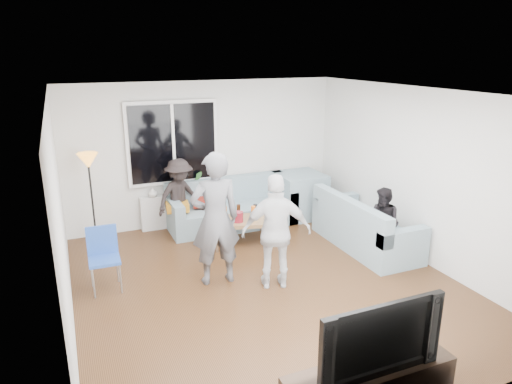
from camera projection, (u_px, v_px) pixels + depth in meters
name	position (u px, v px, depth m)	size (l,w,h in m)	color
floor	(266.00, 285.00, 6.45)	(5.00, 5.50, 0.04)	#56351C
ceiling	(268.00, 91.00, 5.67)	(5.00, 5.50, 0.04)	white
wall_back	(205.00, 153.00, 8.50)	(5.00, 0.04, 2.60)	silver
wall_front	(412.00, 291.00, 3.62)	(5.00, 0.04, 2.60)	silver
wall_left	(59.00, 221.00, 5.12)	(0.04, 5.50, 2.60)	silver
wall_right	(419.00, 175.00, 7.00)	(0.04, 5.50, 2.60)	silver
window_frame	(173.00, 143.00, 8.13)	(1.62, 0.06, 1.47)	white
window_glass	(173.00, 143.00, 8.10)	(1.50, 0.02, 1.35)	black
window_mullion	(174.00, 143.00, 8.09)	(0.05, 0.03, 1.35)	white
radiator	(177.00, 210.00, 8.46)	(1.30, 0.12, 0.62)	silver
potted_plant	(197.00, 182.00, 8.43)	(0.22, 0.17, 0.39)	#2B5E25
vase	(153.00, 193.00, 8.16)	(0.16, 0.16, 0.17)	silver
sofa_back_section	(232.00, 204.00, 8.44)	(2.30, 0.85, 0.85)	gray
sofa_right_section	(366.00, 222.00, 7.55)	(0.85, 2.00, 0.85)	gray
sofa_corner	(299.00, 195.00, 8.95)	(0.85, 0.85, 0.85)	gray
cushion_yellow	(178.00, 207.00, 8.02)	(0.38, 0.32, 0.14)	orange
cushion_red	(203.00, 202.00, 8.27)	(0.36, 0.30, 0.13)	maroon
coffee_table	(240.00, 231.00, 7.80)	(1.10, 0.60, 0.40)	#976E49
pitcher	(238.00, 217.00, 7.61)	(0.17, 0.17, 0.17)	maroon
side_chair	(104.00, 261.00, 6.15)	(0.40, 0.40, 0.86)	#264CA4
floor_lamp	(92.00, 201.00, 7.44)	(0.32, 0.32, 1.56)	#FF9C30
player_left	(215.00, 219.00, 6.24)	(0.67, 0.44, 1.85)	#55565B
player_right	(276.00, 232.00, 6.16)	(0.93, 0.39, 1.58)	silver
spectator_right	(383.00, 223.00, 7.13)	(0.54, 0.42, 1.11)	black
spectator_back	(180.00, 197.00, 8.04)	(0.87, 0.50, 1.34)	black
television	(373.00, 333.00, 3.96)	(1.20, 0.16, 0.69)	black
bottle_d	(253.00, 213.00, 7.72)	(0.07, 0.07, 0.23)	orange
bottle_c	(239.00, 210.00, 7.90)	(0.07, 0.07, 0.19)	#32180B
bottle_a	(225.00, 213.00, 7.66)	(0.07, 0.07, 0.24)	orange
bottle_e	(255.00, 210.00, 7.88)	(0.07, 0.07, 0.21)	black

